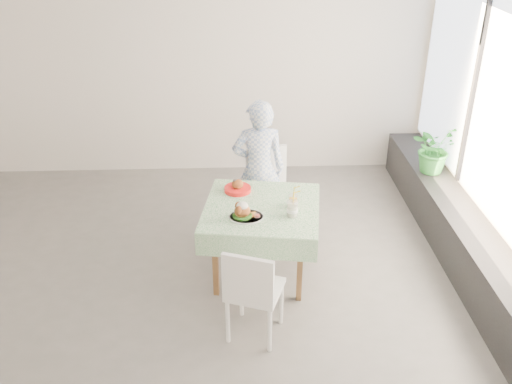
{
  "coord_description": "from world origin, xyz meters",
  "views": [
    {
      "loc": [
        0.55,
        -4.5,
        3.3
      ],
      "look_at": [
        0.75,
        0.12,
        0.87
      ],
      "focal_mm": 40.0,
      "sensor_mm": 36.0,
      "label": 1
    }
  ],
  "objects_px": {
    "chair_near": "(254,308)",
    "main_dish": "(244,213)",
    "chair_far": "(271,210)",
    "potted_plant": "(434,148)",
    "cafe_table": "(262,232)",
    "diner": "(259,170)",
    "juice_cup_orange": "(293,202)"
  },
  "relations": [
    {
      "from": "chair_near",
      "to": "main_dish",
      "type": "distance_m",
      "value": 0.85
    },
    {
      "from": "cafe_table",
      "to": "potted_plant",
      "type": "height_order",
      "value": "potted_plant"
    },
    {
      "from": "juice_cup_orange",
      "to": "cafe_table",
      "type": "bearing_deg",
      "value": 175.11
    },
    {
      "from": "main_dish",
      "to": "chair_far",
      "type": "bearing_deg",
      "value": 71.75
    },
    {
      "from": "chair_near",
      "to": "cafe_table",
      "type": "bearing_deg",
      "value": 83.35
    },
    {
      "from": "chair_near",
      "to": "juice_cup_orange",
      "type": "distance_m",
      "value": 1.07
    },
    {
      "from": "chair_far",
      "to": "main_dish",
      "type": "height_order",
      "value": "chair_far"
    },
    {
      "from": "cafe_table",
      "to": "main_dish",
      "type": "height_order",
      "value": "main_dish"
    },
    {
      "from": "cafe_table",
      "to": "potted_plant",
      "type": "xyz_separation_m",
      "value": [
        1.99,
        1.18,
        0.32
      ]
    },
    {
      "from": "main_dish",
      "to": "potted_plant",
      "type": "distance_m",
      "value": 2.56
    },
    {
      "from": "juice_cup_orange",
      "to": "potted_plant",
      "type": "height_order",
      "value": "potted_plant"
    },
    {
      "from": "chair_far",
      "to": "diner",
      "type": "height_order",
      "value": "diner"
    },
    {
      "from": "juice_cup_orange",
      "to": "chair_near",
      "type": "bearing_deg",
      "value": -114.73
    },
    {
      "from": "cafe_table",
      "to": "diner",
      "type": "bearing_deg",
      "value": 89.29
    },
    {
      "from": "juice_cup_orange",
      "to": "chair_far",
      "type": "bearing_deg",
      "value": 100.63
    },
    {
      "from": "chair_near",
      "to": "juice_cup_orange",
      "type": "bearing_deg",
      "value": 65.27
    },
    {
      "from": "diner",
      "to": "chair_far",
      "type": "bearing_deg",
      "value": 167.32
    },
    {
      "from": "diner",
      "to": "potted_plant",
      "type": "height_order",
      "value": "diner"
    },
    {
      "from": "cafe_table",
      "to": "chair_far",
      "type": "height_order",
      "value": "chair_far"
    },
    {
      "from": "cafe_table",
      "to": "main_dish",
      "type": "distance_m",
      "value": 0.42
    },
    {
      "from": "chair_far",
      "to": "chair_near",
      "type": "bearing_deg",
      "value": -98.74
    },
    {
      "from": "juice_cup_orange",
      "to": "diner",
      "type": "bearing_deg",
      "value": 109.51
    },
    {
      "from": "chair_near",
      "to": "main_dish",
      "type": "xyz_separation_m",
      "value": [
        -0.06,
        0.66,
        0.52
      ]
    },
    {
      "from": "cafe_table",
      "to": "chair_near",
      "type": "relative_size",
      "value": 1.34
    },
    {
      "from": "chair_near",
      "to": "diner",
      "type": "xyz_separation_m",
      "value": [
        0.11,
        1.62,
        0.49
      ]
    },
    {
      "from": "potted_plant",
      "to": "chair_near",
      "type": "bearing_deg",
      "value": -135.6
    },
    {
      "from": "chair_near",
      "to": "potted_plant",
      "type": "height_order",
      "value": "potted_plant"
    },
    {
      "from": "diner",
      "to": "juice_cup_orange",
      "type": "bearing_deg",
      "value": 107.78
    },
    {
      "from": "cafe_table",
      "to": "potted_plant",
      "type": "relative_size",
      "value": 2.1
    },
    {
      "from": "cafe_table",
      "to": "chair_far",
      "type": "relative_size",
      "value": 1.25
    },
    {
      "from": "cafe_table",
      "to": "chair_near",
      "type": "bearing_deg",
      "value": -96.65
    },
    {
      "from": "chair_near",
      "to": "potted_plant",
      "type": "relative_size",
      "value": 1.56
    }
  ]
}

